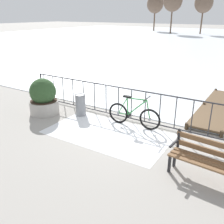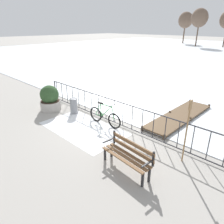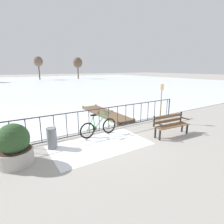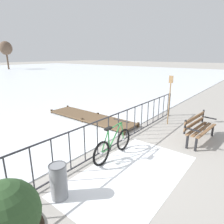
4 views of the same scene
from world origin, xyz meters
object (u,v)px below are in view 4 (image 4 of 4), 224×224
park_bench (199,126)px  bicycle_near_railing (113,145)px  oar_upright (170,97)px  trash_bin (59,181)px

park_bench → bicycle_near_railing: bearing=148.8°
oar_upright → trash_bin: bearing=-179.6°
bicycle_near_railing → trash_bin: size_ratio=2.34×
trash_bin → oar_upright: oar_upright is taller
oar_upright → park_bench: bearing=-123.9°
park_bench → oar_upright: bearing=56.1°
trash_bin → oar_upright: size_ratio=0.37×
park_bench → oar_upright: size_ratio=0.83×
oar_upright → bicycle_near_railing: bearing=178.3°
bicycle_near_railing → park_bench: size_ratio=1.05×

